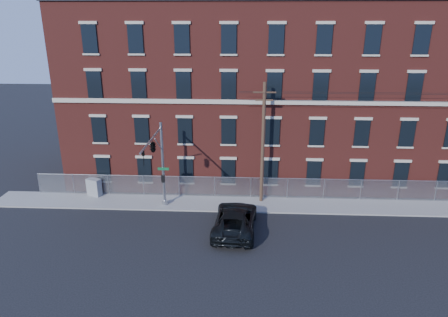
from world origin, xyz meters
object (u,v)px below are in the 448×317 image
at_px(traffic_signal_mast, 156,153).
at_px(utility_pole_near, 263,142).
at_px(utility_cabinet, 94,187).
at_px(pickup_truck, 235,220).

height_order(traffic_signal_mast, utility_pole_near, utility_pole_near).
relative_size(traffic_signal_mast, utility_pole_near, 0.70).
bearing_deg(utility_cabinet, pickup_truck, -2.13).
bearing_deg(traffic_signal_mast, utility_cabinet, 149.41).
height_order(utility_pole_near, utility_cabinet, utility_pole_near).
bearing_deg(traffic_signal_mast, utility_pole_near, 23.14).
xyz_separation_m(utility_pole_near, utility_cabinet, (-14.46, 0.40, -4.46)).
bearing_deg(pickup_truck, utility_pole_near, -108.87).
height_order(pickup_truck, utility_cabinet, pickup_truck).
relative_size(pickup_truck, utility_cabinet, 4.15).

